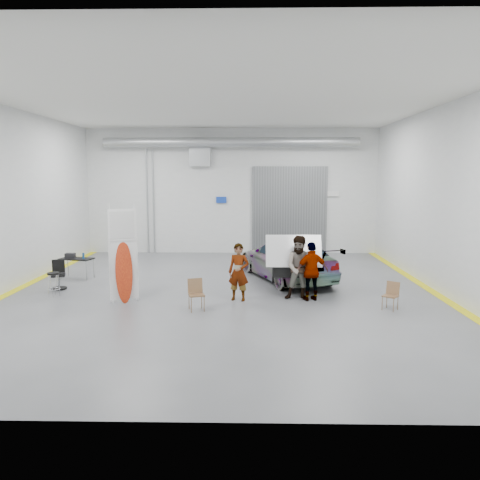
{
  "coord_description": "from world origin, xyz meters",
  "views": [
    {
      "loc": [
        0.87,
        -14.7,
        3.75
      ],
      "look_at": [
        0.53,
        1.66,
        1.5
      ],
      "focal_mm": 35.0,
      "sensor_mm": 36.0,
      "label": 1
    }
  ],
  "objects_px": {
    "person_b": "(301,268)",
    "work_table": "(75,258)",
    "surfboard_display": "(121,263)",
    "person_c": "(312,271)",
    "folding_chair_far": "(390,301)",
    "office_chair": "(59,277)",
    "folding_chair_near": "(197,301)",
    "shop_stool": "(54,285)",
    "person_a": "(239,272)",
    "sedan_car": "(287,259)"
  },
  "relations": [
    {
      "from": "surfboard_display",
      "to": "folding_chair_far",
      "type": "bearing_deg",
      "value": -22.88
    },
    {
      "from": "sedan_car",
      "to": "work_table",
      "type": "xyz_separation_m",
      "value": [
        -7.78,
        -0.01,
        0.0
      ]
    },
    {
      "from": "sedan_car",
      "to": "person_b",
      "type": "relative_size",
      "value": 2.6
    },
    {
      "from": "person_b",
      "to": "office_chair",
      "type": "relative_size",
      "value": 2.06
    },
    {
      "from": "folding_chair_far",
      "to": "office_chair",
      "type": "xyz_separation_m",
      "value": [
        -10.3,
        2.27,
        0.17
      ]
    },
    {
      "from": "person_b",
      "to": "work_table",
      "type": "bearing_deg",
      "value": 166.02
    },
    {
      "from": "person_a",
      "to": "work_table",
      "type": "bearing_deg",
      "value": 167.33
    },
    {
      "from": "shop_stool",
      "to": "person_b",
      "type": "bearing_deg",
      "value": -1.71
    },
    {
      "from": "person_a",
      "to": "surfboard_display",
      "type": "bearing_deg",
      "value": -160.9
    },
    {
      "from": "person_b",
      "to": "person_c",
      "type": "relative_size",
      "value": 1.1
    },
    {
      "from": "person_c",
      "to": "folding_chair_far",
      "type": "bearing_deg",
      "value": 139.32
    },
    {
      "from": "person_c",
      "to": "work_table",
      "type": "distance_m",
      "value": 8.81
    },
    {
      "from": "person_c",
      "to": "office_chair",
      "type": "bearing_deg",
      "value": -24.33
    },
    {
      "from": "person_b",
      "to": "folding_chair_far",
      "type": "xyz_separation_m",
      "value": [
        2.41,
        -1.07,
        -0.74
      ]
    },
    {
      "from": "person_b",
      "to": "folding_chair_near",
      "type": "relative_size",
      "value": 2.24
    },
    {
      "from": "person_b",
      "to": "folding_chair_near",
      "type": "height_order",
      "value": "person_b"
    },
    {
      "from": "folding_chair_far",
      "to": "folding_chair_near",
      "type": "bearing_deg",
      "value": -140.36
    },
    {
      "from": "work_table",
      "to": "folding_chair_near",
      "type": "bearing_deg",
      "value": -39.57
    },
    {
      "from": "person_c",
      "to": "surfboard_display",
      "type": "height_order",
      "value": "surfboard_display"
    },
    {
      "from": "surfboard_display",
      "to": "office_chair",
      "type": "bearing_deg",
      "value": 128.4
    },
    {
      "from": "person_a",
      "to": "folding_chair_near",
      "type": "distance_m",
      "value": 1.71
    },
    {
      "from": "sedan_car",
      "to": "surfboard_display",
      "type": "distance_m",
      "value": 6.14
    },
    {
      "from": "person_a",
      "to": "work_table",
      "type": "xyz_separation_m",
      "value": [
        -6.1,
        2.98,
        -0.13
      ]
    },
    {
      "from": "person_c",
      "to": "folding_chair_near",
      "type": "height_order",
      "value": "person_c"
    },
    {
      "from": "sedan_car",
      "to": "folding_chair_far",
      "type": "bearing_deg",
      "value": 103.0
    },
    {
      "from": "surfboard_display",
      "to": "folding_chair_far",
      "type": "xyz_separation_m",
      "value": [
        7.75,
        -0.6,
        -0.96
      ]
    },
    {
      "from": "person_b",
      "to": "shop_stool",
      "type": "bearing_deg",
      "value": -175.99
    },
    {
      "from": "person_b",
      "to": "work_table",
      "type": "height_order",
      "value": "person_b"
    },
    {
      "from": "sedan_car",
      "to": "folding_chair_near",
      "type": "distance_m",
      "value": 5.0
    },
    {
      "from": "person_a",
      "to": "work_table",
      "type": "distance_m",
      "value": 6.79
    },
    {
      "from": "sedan_car",
      "to": "person_a",
      "type": "relative_size",
      "value": 2.93
    },
    {
      "from": "folding_chair_near",
      "to": "shop_stool",
      "type": "bearing_deg",
      "value": 145.35
    },
    {
      "from": "surfboard_display",
      "to": "work_table",
      "type": "distance_m",
      "value": 4.27
    },
    {
      "from": "sedan_car",
      "to": "shop_stool",
      "type": "xyz_separation_m",
      "value": [
        -7.48,
        -2.63,
        -0.37
      ]
    },
    {
      "from": "person_b",
      "to": "folding_chair_far",
      "type": "height_order",
      "value": "person_b"
    },
    {
      "from": "person_a",
      "to": "person_b",
      "type": "relative_size",
      "value": 0.89
    },
    {
      "from": "folding_chair_far",
      "to": "shop_stool",
      "type": "bearing_deg",
      "value": -149.37
    },
    {
      "from": "work_table",
      "to": "office_chair",
      "type": "distance_m",
      "value": 1.69
    },
    {
      "from": "person_b",
      "to": "work_table",
      "type": "relative_size",
      "value": 1.53
    },
    {
      "from": "folding_chair_far",
      "to": "shop_stool",
      "type": "xyz_separation_m",
      "value": [
        -10.08,
        1.3,
        0.13
      ]
    },
    {
      "from": "surfboard_display",
      "to": "folding_chair_far",
      "type": "relative_size",
      "value": 3.76
    },
    {
      "from": "surfboard_display",
      "to": "person_b",
      "type": "bearing_deg",
      "value": -13.41
    },
    {
      "from": "person_b",
      "to": "shop_stool",
      "type": "relative_size",
      "value": 2.6
    },
    {
      "from": "person_a",
      "to": "person_c",
      "type": "xyz_separation_m",
      "value": [
        2.2,
        0.03,
        0.02
      ]
    },
    {
      "from": "folding_chair_near",
      "to": "folding_chair_far",
      "type": "xyz_separation_m",
      "value": [
        5.44,
        0.16,
        -0.03
      ]
    },
    {
      "from": "folding_chair_near",
      "to": "office_chair",
      "type": "xyz_separation_m",
      "value": [
        -4.87,
        2.43,
        0.15
      ]
    },
    {
      "from": "person_b",
      "to": "person_c",
      "type": "xyz_separation_m",
      "value": [
        0.33,
        -0.09,
        -0.09
      ]
    },
    {
      "from": "person_c",
      "to": "folding_chair_near",
      "type": "bearing_deg",
      "value": 3.32
    },
    {
      "from": "surfboard_display",
      "to": "folding_chair_near",
      "type": "bearing_deg",
      "value": -36.64
    },
    {
      "from": "person_b",
      "to": "office_chair",
      "type": "bearing_deg",
      "value": 177.07
    }
  ]
}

